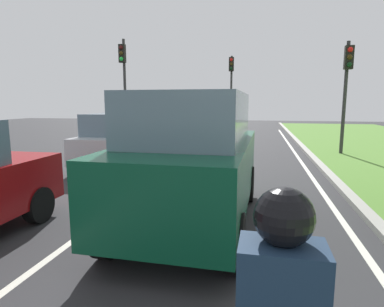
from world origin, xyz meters
TOP-DOWN VIEW (x-y plane):
  - ground_plane at (0.00, 14.00)m, footprint 60.00×60.00m
  - lane_line_center at (-0.70, 14.00)m, footprint 0.12×32.00m
  - lane_line_right_edge at (3.60, 14.00)m, footprint 0.12×32.00m
  - curb_right at (4.10, 14.00)m, footprint 0.24×48.00m
  - car_suv_ahead at (0.97, 8.92)m, footprint 2.04×4.54m
  - car_hatchback_far at (-2.53, 13.45)m, footprint 1.78×3.73m
  - rider_person at (2.20, 5.03)m, footprint 0.50×0.40m
  - traffic_light_near_right at (5.41, 17.63)m, footprint 0.32×0.50m
  - traffic_light_overhead_left at (-4.86, 19.50)m, footprint 0.32×0.50m
  - traffic_light_far_median at (0.13, 25.67)m, footprint 0.32×0.50m

SIDE VIEW (x-z plane):
  - ground_plane at x=0.00m, z-range 0.00..0.00m
  - lane_line_center at x=-0.70m, z-range 0.00..0.01m
  - lane_line_right_edge at x=3.60m, z-range 0.00..0.01m
  - curb_right at x=4.10m, z-range 0.00..0.12m
  - car_hatchback_far at x=-2.53m, z-range -0.01..1.77m
  - car_suv_ahead at x=0.97m, z-range 0.03..2.31m
  - rider_person at x=2.20m, z-range 0.61..1.77m
  - traffic_light_near_right at x=5.41m, z-range 0.82..5.35m
  - traffic_light_far_median at x=0.13m, z-range 0.98..6.18m
  - traffic_light_overhead_left at x=-4.86m, z-range 0.91..6.25m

